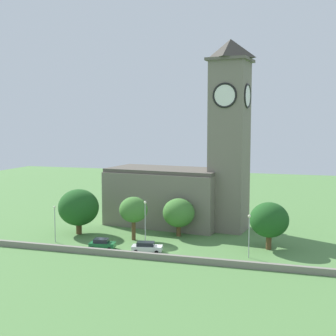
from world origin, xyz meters
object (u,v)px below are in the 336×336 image
at_px(car_white, 147,247).
at_px(streetlamp_west_mid, 145,217).
at_px(tree_churchyard, 179,213).
at_px(streetlamp_west_end, 55,218).
at_px(tree_riverside_east, 134,210).
at_px(church, 186,177).
at_px(tree_riverside_west, 269,220).
at_px(tree_by_tower, 79,207).
at_px(streetlamp_central, 249,229).
at_px(car_green, 102,244).

bearing_deg(car_white, streetlamp_west_mid, 114.18).
xyz_separation_m(car_white, tree_churchyard, (2.05, 11.23, 3.36)).
height_order(streetlamp_west_end, tree_riverside_east, tree_riverside_east).
height_order(car_white, streetlamp_west_end, streetlamp_west_end).
bearing_deg(church, tree_riverside_west, -36.18).
relative_size(tree_churchyard, tree_riverside_east, 0.90).
bearing_deg(tree_riverside_west, tree_riverside_east, -178.25).
relative_size(streetlamp_west_end, streetlamp_west_mid, 0.82).
height_order(church, tree_riverside_west, church).
bearing_deg(car_white, tree_by_tower, 154.11).
xyz_separation_m(streetlamp_central, tree_riverside_east, (-20.20, 4.86, 0.81)).
bearing_deg(streetlamp_west_end, church, 45.00).
height_order(church, car_white, church).
bearing_deg(streetlamp_west_end, streetlamp_west_mid, 4.63).
height_order(church, streetlamp_west_end, church).
bearing_deg(car_white, tree_riverside_east, 125.68).
bearing_deg(streetlamp_west_mid, tree_churchyard, 69.99).
bearing_deg(streetlamp_west_end, car_green, -9.91).
bearing_deg(church, streetlamp_west_mid, -98.37).
relative_size(streetlamp_central, tree_by_tower, 0.80).
distance_m(tree_riverside_east, tree_by_tower, 11.09).
relative_size(streetlamp_west_mid, tree_riverside_west, 1.00).
relative_size(church, tree_churchyard, 5.19).
height_order(streetlamp_west_end, streetlamp_central, streetlamp_central).
bearing_deg(streetlamp_west_mid, car_white, -65.82).
distance_m(tree_riverside_west, tree_riverside_east, 22.71).
relative_size(streetlamp_central, tree_riverside_east, 0.88).
bearing_deg(car_white, car_green, -176.89).
xyz_separation_m(streetlamp_central, tree_riverside_west, (2.49, 5.55, 0.33)).
relative_size(streetlamp_west_end, streetlamp_central, 0.95).
bearing_deg(tree_riverside_west, streetlamp_west_end, -170.34).
bearing_deg(car_white, church, 86.00).
xyz_separation_m(church, car_white, (-1.35, -19.37, -8.86)).
relative_size(tree_churchyard, tree_riverside_west, 0.89).
bearing_deg(car_green, tree_by_tower, 135.98).
distance_m(church, tree_by_tower, 21.25).
bearing_deg(church, streetlamp_west_end, -135.00).
relative_size(car_white, streetlamp_west_mid, 0.66).
xyz_separation_m(tree_churchyard, tree_riverside_east, (-6.70, -4.76, 1.04)).
bearing_deg(streetlamp_west_end, tree_churchyard, 27.96).
height_order(tree_churchyard, tree_riverside_east, tree_riverside_east).
height_order(car_white, tree_churchyard, tree_churchyard).
distance_m(streetlamp_west_mid, tree_riverside_west, 19.73).
bearing_deg(church, tree_by_tower, -145.36).
bearing_deg(tree_churchyard, tree_by_tower, -168.44).
bearing_deg(streetlamp_west_mid, tree_riverside_west, 13.66).
distance_m(car_white, tree_by_tower, 17.88).
bearing_deg(tree_churchyard, car_green, -129.05).
bearing_deg(tree_riverside_east, tree_churchyard, 35.38).
xyz_separation_m(streetlamp_central, tree_by_tower, (-31.23, 6.00, 0.43)).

